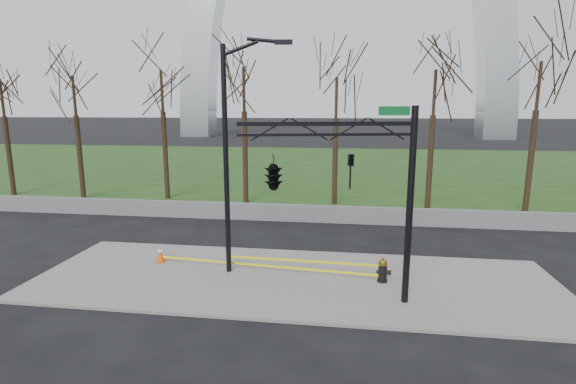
# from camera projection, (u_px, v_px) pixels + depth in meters

# --- Properties ---
(ground) EXTENTS (500.00, 500.00, 0.00)m
(ground) POSITION_uv_depth(u_px,v_px,m) (294.00, 281.00, 14.91)
(ground) COLOR black
(ground) RESTS_ON ground
(sidewalk) EXTENTS (18.00, 6.00, 0.10)m
(sidewalk) POSITION_uv_depth(u_px,v_px,m) (294.00, 280.00, 14.90)
(sidewalk) COLOR slate
(sidewalk) RESTS_ON ground
(grass_strip) EXTENTS (120.00, 40.00, 0.06)m
(grass_strip) POSITION_uv_depth(u_px,v_px,m) (330.00, 166.00, 44.06)
(grass_strip) COLOR #223914
(grass_strip) RESTS_ON ground
(guardrail) EXTENTS (60.00, 0.30, 0.90)m
(guardrail) POSITION_uv_depth(u_px,v_px,m) (313.00, 214.00, 22.60)
(guardrail) COLOR #59595B
(guardrail) RESTS_ON ground
(tree_row) EXTENTS (42.48, 4.00, 8.98)m
(tree_row) POSITION_uv_depth(u_px,v_px,m) (290.00, 132.00, 25.95)
(tree_row) COLOR black
(tree_row) RESTS_ON ground
(fire_hydrant) EXTENTS (0.54, 0.35, 0.86)m
(fire_hydrant) POSITION_uv_depth(u_px,v_px,m) (383.00, 271.00, 14.55)
(fire_hydrant) COLOR black
(fire_hydrant) RESTS_ON sidewalk
(traffic_cone) EXTENTS (0.35, 0.35, 0.64)m
(traffic_cone) POSITION_uv_depth(u_px,v_px,m) (160.00, 254.00, 16.44)
(traffic_cone) COLOR #D94C0B
(traffic_cone) RESTS_ON sidewalk
(street_light) EXTENTS (2.39, 0.49, 8.21)m
(street_light) POSITION_uv_depth(u_px,v_px,m) (232.00, 145.00, 14.69)
(street_light) COLOR black
(street_light) RESTS_ON ground
(traffic_signal_mast) EXTENTS (4.98, 2.54, 6.00)m
(traffic_signal_mast) POSITION_uv_depth(u_px,v_px,m) (300.00, 172.00, 12.07)
(traffic_signal_mast) COLOR black
(traffic_signal_mast) RESTS_ON ground
(caution_tape) EXTENTS (8.32, 0.76, 0.44)m
(caution_tape) POSITION_uv_depth(u_px,v_px,m) (280.00, 264.00, 15.32)
(caution_tape) COLOR yellow
(caution_tape) RESTS_ON ground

